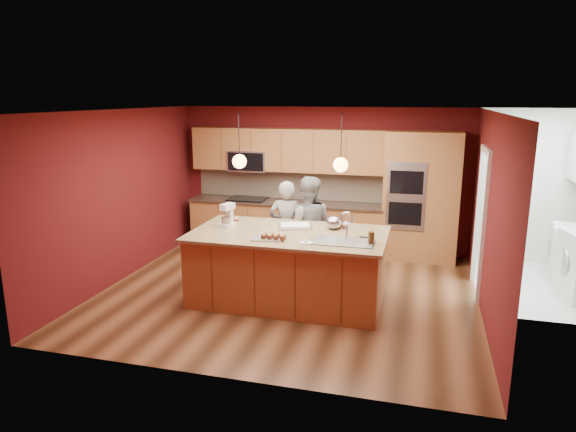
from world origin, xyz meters
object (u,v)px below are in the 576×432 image
(person_left, at_px, (286,229))
(mixing_bowl, at_px, (334,223))
(stand_mixer, at_px, (227,217))
(person_right, at_px, (308,228))
(island, at_px, (290,266))

(person_left, height_order, mixing_bowl, person_left)
(person_left, bearing_deg, mixing_bowl, 138.77)
(stand_mixer, height_order, mixing_bowl, stand_mixer)
(person_left, distance_m, mixing_bowl, 1.16)
(person_right, bearing_deg, stand_mixer, 31.36)
(island, bearing_deg, person_right, 88.35)
(person_right, height_order, mixing_bowl, person_right)
(person_right, xyz_separation_m, mixing_bowl, (0.54, -0.66, 0.28))
(person_left, bearing_deg, stand_mixer, 49.61)
(island, bearing_deg, mixing_bowl, 32.44)
(mixing_bowl, bearing_deg, stand_mixer, -171.02)
(island, relative_size, person_right, 1.66)
(person_left, relative_size, mixing_bowl, 6.69)
(person_left, xyz_separation_m, person_right, (0.35, 0.00, 0.04))
(stand_mixer, bearing_deg, person_left, 71.70)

